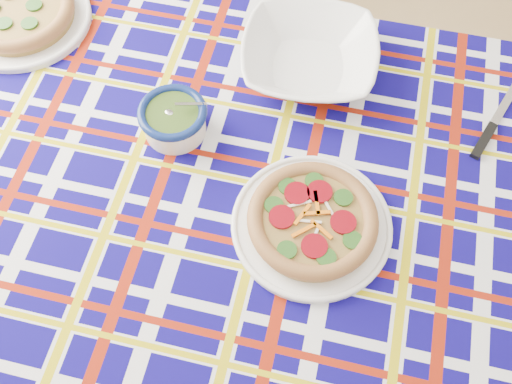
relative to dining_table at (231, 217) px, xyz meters
The scene contains 8 objects.
floor 0.99m from the dining_table, 26.81° to the left, with size 4.00×4.00×0.00m, color tan.
dining_table is the anchor object (origin of this frame).
tablecloth 0.03m from the dining_table, ahead, with size 1.78×1.13×0.12m, color #0C0560, non-canonical shape.
main_focaccia_plate 0.21m from the dining_table, ahead, with size 0.32×0.32×0.06m, color olive, non-canonical shape.
pesto_bowl 0.24m from the dining_table, 156.35° to the left, with size 0.14×0.14×0.09m, color #233B10, non-canonical shape.
serving_bowl 0.40m from the dining_table, 93.82° to the left, with size 0.30×0.30×0.07m, color white.
second_focaccia_plate 0.71m from the dining_table, 167.37° to the left, with size 0.34×0.34×0.06m, color olive, non-canonical shape.
table_knife 0.65m from the dining_table, 51.78° to the left, with size 0.25×0.02×0.01m, color silver, non-canonical shape.
Camera 1 is at (-0.27, -0.73, 1.83)m, focal length 40.00 mm.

